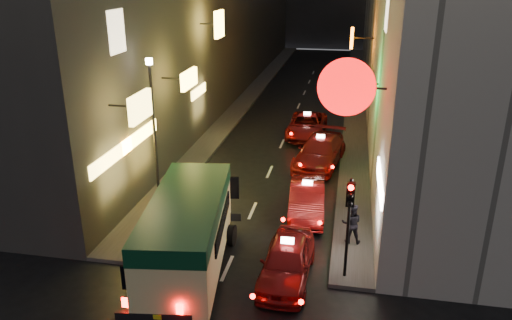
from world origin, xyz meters
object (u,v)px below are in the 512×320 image
Objects in this scene: taxi_near at (287,258)px; lamp_post at (154,122)px; minibus at (187,227)px; traffic_light at (349,209)px.

lamp_post is (-6.30, 4.73, 2.93)m from taxi_near.
traffic_light reaches higher than minibus.
traffic_light is (1.90, 0.20, 1.89)m from taxi_near.
lamp_post is at bearing 121.24° from minibus.
lamp_post is (-3.00, 4.95, 1.98)m from minibus.
minibus is 3.44m from taxi_near.
minibus is 6.11m from lamp_post.
lamp_post reaches higher than taxi_near.
minibus is 5.30m from traffic_light.
minibus is 1.07× the size of lamp_post.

